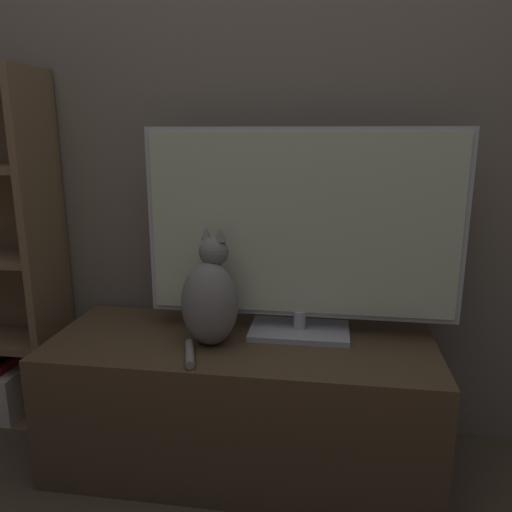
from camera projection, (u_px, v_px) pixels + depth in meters
wall_back at (254, 99)px, 1.84m from camera, size 4.80×0.05×2.60m
tv_stand at (242, 402)px, 1.80m from camera, size 1.34×0.53×0.48m
tv at (302, 232)px, 1.71m from camera, size 1.09×0.21×0.72m
cat at (211, 299)px, 1.68m from camera, size 0.24×0.32×0.40m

